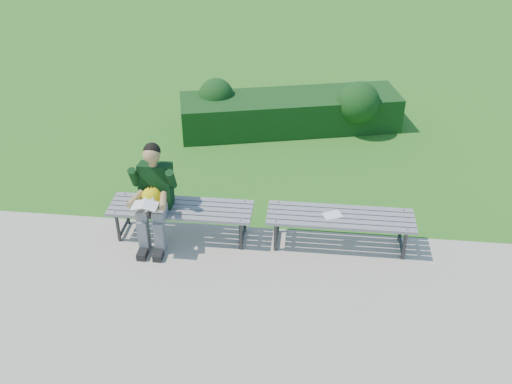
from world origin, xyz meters
The scene contains 7 objects.
ground centered at (0.00, 0.00, 0.00)m, with size 80.00×80.00×0.00m.
walkway centered at (0.00, -1.75, 0.01)m, with size 30.00×3.50×0.02m.
hedge centered at (0.42, 3.01, 0.36)m, with size 3.86×1.82×0.92m.
bench_left centered at (-0.81, -0.28, 0.42)m, with size 1.80×0.50×0.46m.
bench_right centered at (1.18, -0.26, 0.42)m, with size 1.80×0.50×0.46m.
seated_boy centered at (-1.11, -0.37, 0.71)m, with size 0.56×0.76×1.31m.
paper_sheet centered at (1.08, -0.26, 0.47)m, with size 0.27×0.24×0.01m.
Camera 1 is at (0.76, -6.03, 4.49)m, focal length 40.00 mm.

